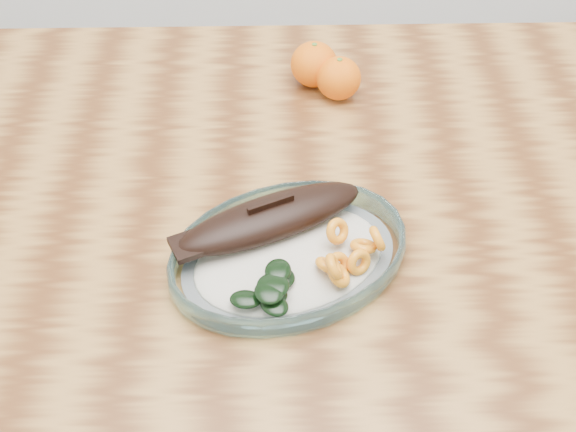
% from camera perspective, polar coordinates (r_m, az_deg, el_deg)
% --- Properties ---
extents(dining_table, '(1.20, 0.80, 0.75)m').
position_cam_1_polar(dining_table, '(1.06, 1.20, -0.94)').
color(dining_table, '#583014').
rests_on(dining_table, ground).
extents(plated_meal, '(0.69, 0.69, 0.08)m').
position_cam_1_polar(plated_meal, '(0.87, 0.01, -2.78)').
color(plated_meal, white).
rests_on(plated_meal, dining_table).
extents(orange_left, '(0.07, 0.07, 0.07)m').
position_cam_1_polar(orange_left, '(1.14, 2.06, 11.90)').
color(orange_left, '#F84005').
rests_on(orange_left, dining_table).
extents(orange_right, '(0.07, 0.07, 0.07)m').
position_cam_1_polar(orange_right, '(1.12, 4.03, 10.81)').
color(orange_right, '#F84005').
rests_on(orange_right, dining_table).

